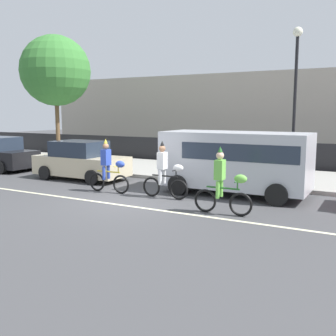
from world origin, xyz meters
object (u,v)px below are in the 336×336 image
parade_cyclist_zebra (165,173)px  street_lamp_post (296,82)px  parade_cyclist_lime (223,185)px  parked_van_silver (237,158)px  parked_car_beige (81,161)px  parade_cyclist_cobalt (109,169)px

parade_cyclist_zebra → street_lamp_post: 6.30m
street_lamp_post → parade_cyclist_lime: bearing=-98.1°
parked_van_silver → parade_cyclist_zebra: bearing=-139.0°
parade_cyclist_zebra → parked_car_beige: 5.25m
parade_cyclist_cobalt → street_lamp_post: bearing=39.8°
parade_cyclist_cobalt → parked_van_silver: (4.14, 1.80, 0.44)m
parade_cyclist_lime → parked_van_silver: 2.80m
parade_cyclist_cobalt → parade_cyclist_lime: (4.68, -0.91, 0.00)m
parade_cyclist_cobalt → parade_cyclist_zebra: 2.24m
parade_cyclist_cobalt → street_lamp_post: size_ratio=0.33×
parade_cyclist_cobalt → street_lamp_post: (5.45, 4.54, 3.15)m
parked_car_beige → street_lamp_post: (8.23, 2.85, 3.21)m
parade_cyclist_zebra → parked_car_beige: parade_cyclist_zebra is taller
parked_car_beige → street_lamp_post: 9.28m
parade_cyclist_zebra → parade_cyclist_cobalt: bearing=-176.5°
parade_cyclist_zebra → street_lamp_post: (3.22, 4.41, 3.15)m
parade_cyclist_lime → parked_van_silver: (-0.54, 2.71, 0.44)m
parked_van_silver → street_lamp_post: bearing=64.5°
parade_cyclist_lime → parked_car_beige: size_ratio=0.47×
parade_cyclist_zebra → parade_cyclist_lime: (2.45, -1.05, 0.00)m
parked_car_beige → street_lamp_post: street_lamp_post is taller
parade_cyclist_cobalt → parked_van_silver: bearing=23.4°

